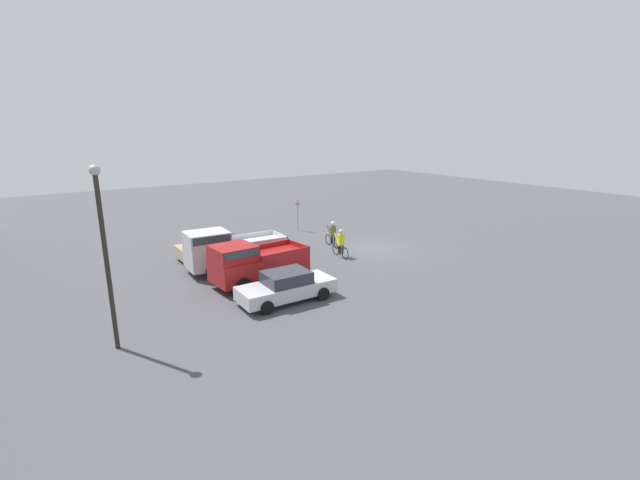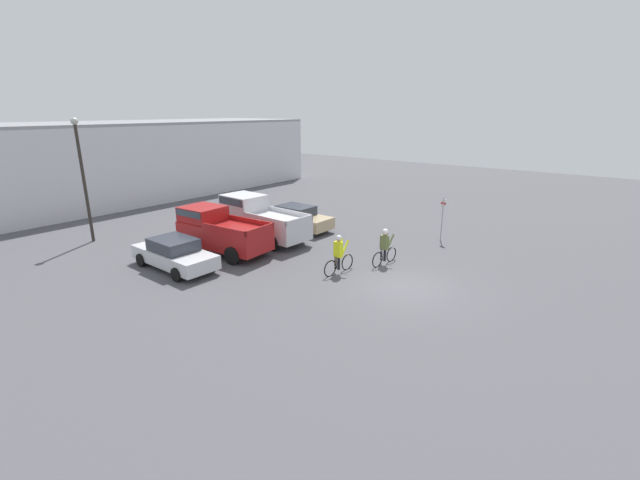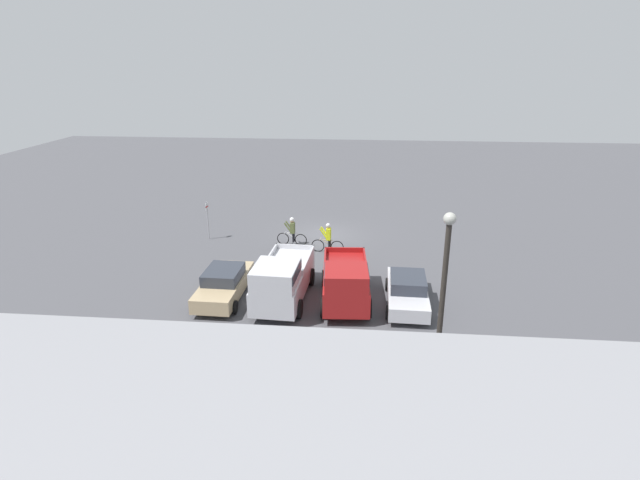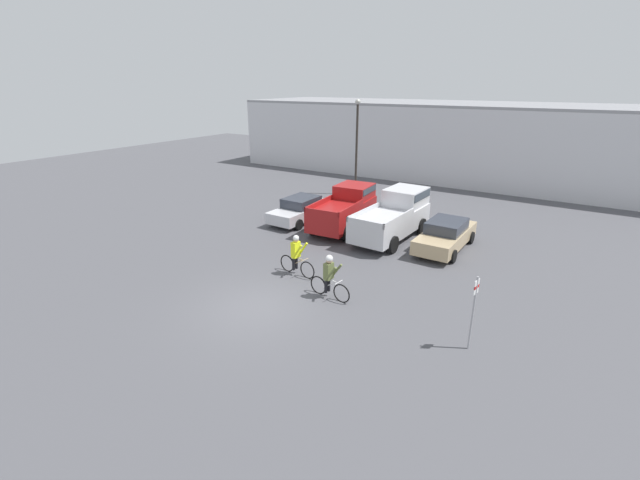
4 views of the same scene
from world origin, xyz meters
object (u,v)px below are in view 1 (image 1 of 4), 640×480
cyclist_0 (333,234)px  fire_lane_sign (298,212)px  pickup_truck_1 (229,249)px  sedan_0 (287,286)px  sedan_1 (216,246)px  pickup_truck_0 (254,262)px  lamppost (104,245)px  cyclist_1 (341,243)px

cyclist_0 → fire_lane_sign: size_ratio=0.76×
pickup_truck_1 → sedan_0: bearing=-176.2°
cyclist_0 → sedan_1: bearing=73.6°
pickup_truck_0 → cyclist_0: bearing=-65.0°
sedan_0 → fire_lane_sign: size_ratio=1.88×
pickup_truck_0 → sedan_0: bearing=-175.1°
sedan_1 → fire_lane_sign: size_ratio=1.92×
sedan_0 → pickup_truck_0: (2.78, 0.24, 0.45)m
sedan_0 → lamppost: (-0.29, 7.21, 3.15)m
cyclist_0 → fire_lane_sign: 5.33m
pickup_truck_1 → lamppost: bearing=130.8°
sedan_0 → sedan_1: 8.40m
pickup_truck_0 → fire_lane_sign: size_ratio=2.07×
sedan_1 → fire_lane_sign: fire_lane_sign is taller
pickup_truck_1 → pickup_truck_0: bearing=-177.3°
sedan_0 → pickup_truck_1: 5.66m
lamppost → cyclist_1: bearing=-72.1°
pickup_truck_0 → pickup_truck_1: size_ratio=0.90×
sedan_0 → cyclist_1: size_ratio=2.40×
sedan_0 → cyclist_0: bearing=-49.1°
sedan_0 → sedan_1: size_ratio=0.98×
pickup_truck_1 → lamppost: 9.42m
pickup_truck_1 → sedan_1: pickup_truck_1 is taller
cyclist_1 → lamppost: lamppost is taller
sedan_1 → cyclist_0: size_ratio=2.52×
cyclist_1 → lamppost: 14.41m
sedan_0 → cyclist_0: size_ratio=2.47×
fire_lane_sign → sedan_1: bearing=111.8°
pickup_truck_0 → fire_lane_sign: fire_lane_sign is taller
pickup_truck_0 → pickup_truck_1: 2.85m
sedan_0 → lamppost: 7.88m
fire_lane_sign → sedan_0: bearing=146.0°
sedan_0 → pickup_truck_0: 2.83m
cyclist_0 → lamppost: 16.13m
pickup_truck_0 → lamppost: (-3.06, 6.97, 2.69)m
pickup_truck_0 → lamppost: bearing=113.7°
pickup_truck_0 → pickup_truck_1: pickup_truck_1 is taller
sedan_0 → cyclist_1: cyclist_1 is taller
cyclist_1 → fire_lane_sign: 7.67m
fire_lane_sign → lamppost: (-11.82, 15.00, 2.40)m
lamppost → cyclist_0: bearing=-65.6°
sedan_0 → sedan_1: bearing=0.2°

